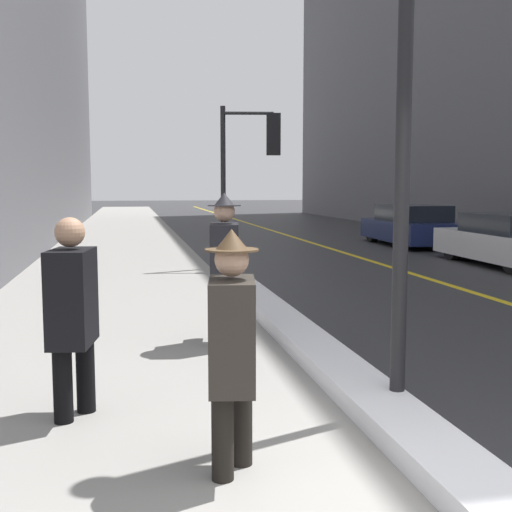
{
  "coord_description": "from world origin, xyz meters",
  "views": [
    {
      "loc": [
        -1.76,
        -2.84,
        1.81
      ],
      "look_at": [
        -0.4,
        4.0,
        1.05
      ],
      "focal_mm": 45.0,
      "sensor_mm": 36.0,
      "label": 1
    }
  ],
  "objects": [
    {
      "name": "pedestrian_with_shoulder_bag",
      "position": [
        -0.71,
        4.28,
        0.95
      ],
      "size": [
        0.39,
        0.77,
        1.74
      ],
      "rotation": [
        0.0,
        0.0,
        -1.73
      ],
      "color": "black",
      "rests_on": "ground"
    },
    {
      "name": "road_centre_stripe",
      "position": [
        4.0,
        15.0,
        0.0
      ],
      "size": [
        0.16,
        80.0,
        0.0
      ],
      "color": "gold",
      "rests_on": "ground"
    },
    {
      "name": "pedestrian_in_glasses",
      "position": [
        -2.2,
        2.2,
        0.88
      ],
      "size": [
        0.38,
        0.55,
        1.58
      ],
      "rotation": [
        0.0,
        0.0,
        -1.73
      ],
      "color": "black",
      "rests_on": "ground"
    },
    {
      "name": "lamp_post",
      "position": [
        0.33,
        1.86,
        2.93
      ],
      "size": [
        0.28,
        0.28,
        4.89
      ],
      "color": "black",
      "rests_on": "ground"
    },
    {
      "name": "parked_car_navy",
      "position": [
        6.76,
        15.53,
        0.59
      ],
      "size": [
        1.93,
        4.27,
        1.24
      ],
      "rotation": [
        0.0,
        0.0,
        1.54
      ],
      "color": "navy",
      "rests_on": "ground"
    },
    {
      "name": "pedestrian_nearside",
      "position": [
        -1.15,
        1.0,
        0.85
      ],
      "size": [
        0.35,
        0.52,
        1.55
      ],
      "rotation": [
        0.0,
        0.0,
        -1.73
      ],
      "color": "black",
      "rests_on": "ground"
    },
    {
      "name": "traffic_light_near",
      "position": [
        0.97,
        11.04,
        2.55
      ],
      "size": [
        1.31,
        0.35,
        3.54
      ],
      "rotation": [
        0.0,
        0.0,
        -0.16
      ],
      "color": "black",
      "rests_on": "ground"
    },
    {
      "name": "snow_bank_curb",
      "position": [
        0.15,
        3.98,
        0.09
      ],
      "size": [
        0.5,
        8.51,
        0.18
      ],
      "color": "white",
      "rests_on": "ground"
    },
    {
      "name": "sidewalk_slab",
      "position": [
        -2.0,
        15.0,
        0.01
      ],
      "size": [
        4.0,
        80.0,
        0.01
      ],
      "color": "gray",
      "rests_on": "ground"
    }
  ]
}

